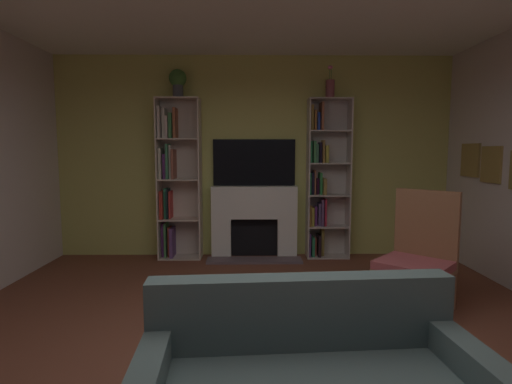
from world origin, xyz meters
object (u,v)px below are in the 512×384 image
at_px(vase_with_flowers, 330,88).
at_px(armchair, 419,253).
at_px(bookshelf_right, 323,181).
at_px(potted_plant, 178,81).
at_px(fireplace, 254,220).
at_px(coffee_table, 296,327).
at_px(bookshelf_left, 174,179).
at_px(tv, 254,163).

bearing_deg(vase_with_flowers, armchair, -74.03).
xyz_separation_m(bookshelf_right, potted_plant, (-2.03, -0.04, 1.39)).
height_order(fireplace, potted_plant, potted_plant).
bearing_deg(coffee_table, vase_with_flowers, 75.35).
relative_size(bookshelf_right, vase_with_flowers, 5.04).
bearing_deg(fireplace, bookshelf_left, -179.76).
xyz_separation_m(vase_with_flowers, coffee_table, (-0.79, -3.04, -2.04)).
bearing_deg(armchair, coffee_table, -138.04).
relative_size(armchair, coffee_table, 1.61).
relative_size(fireplace, vase_with_flowers, 2.95).
relative_size(potted_plant, armchair, 0.34).
bearing_deg(potted_plant, coffee_table, -66.80).
bearing_deg(bookshelf_left, armchair, -34.74).
height_order(armchair, coffee_table, armchair).
xyz_separation_m(tv, armchair, (1.58, -1.97, -0.81)).
bearing_deg(vase_with_flowers, fireplace, 178.22).
distance_m(bookshelf_left, coffee_table, 3.45).
relative_size(bookshelf_left, coffee_table, 3.18).
xyz_separation_m(tv, vase_with_flowers, (1.05, -0.12, 1.03)).
bearing_deg(fireplace, armchair, -50.02).
height_order(tv, vase_with_flowers, vase_with_flowers).
xyz_separation_m(bookshelf_left, coffee_table, (1.38, -3.07, -0.78)).
height_order(tv, armchair, tv).
bearing_deg(coffee_table, potted_plant, 113.20).
height_order(tv, coffee_table, tv).
distance_m(tv, bookshelf_left, 1.16).
distance_m(vase_with_flowers, coffee_table, 3.74).
bearing_deg(potted_plant, tv, 6.53).
xyz_separation_m(tv, coffee_table, (0.25, -3.16, -1.01)).
bearing_deg(bookshelf_right, fireplace, -179.52).
relative_size(fireplace, potted_plant, 3.38).
relative_size(fireplace, bookshelf_left, 0.59).
bearing_deg(potted_plant, fireplace, 1.74).
relative_size(tv, vase_with_flowers, 2.63).
bearing_deg(potted_plant, armchair, -35.16).
xyz_separation_m(bookshelf_left, vase_with_flowers, (2.18, -0.03, 1.26)).
xyz_separation_m(fireplace, bookshelf_left, (-1.13, -0.00, 0.59)).
distance_m(fireplace, vase_with_flowers, 2.12).
xyz_separation_m(fireplace, coffee_table, (0.25, -3.07, -0.19)).
relative_size(potted_plant, coffee_table, 0.55).
xyz_separation_m(bookshelf_left, armchair, (2.71, -1.88, -0.59)).
bearing_deg(bookshelf_right, bookshelf_left, -179.65).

